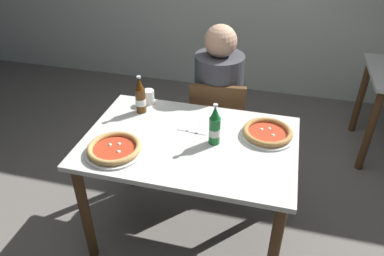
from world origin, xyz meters
TOP-DOWN VIEW (x-y plane):
  - ground_plane at (0.00, 0.00)m, footprint 8.00×8.00m
  - dining_table_main at (0.00, 0.00)m, footprint 1.20×0.80m
  - chair_behind_table at (0.05, 0.61)m, footprint 0.45×0.45m
  - diner_seated at (0.04, 0.66)m, footprint 0.34×0.34m
  - pizza_margherita_near at (-0.37, -0.21)m, footprint 0.32×0.32m
  - pizza_marinara_far at (0.42, 0.15)m, footprint 0.31×0.31m
  - beer_bottle_left at (-0.38, 0.23)m, footprint 0.07×0.07m
  - beer_bottle_center at (0.14, 0.01)m, footprint 0.07×0.07m
  - napkin_with_cutlery at (-0.00, 0.16)m, footprint 0.20×0.20m
  - paper_cup at (-0.37, 0.34)m, footprint 0.07×0.07m

SIDE VIEW (x-z plane):
  - ground_plane at x=0.00m, z-range 0.00..0.00m
  - chair_behind_table at x=0.05m, z-range 0.06..0.91m
  - diner_seated at x=0.04m, z-range -0.02..1.19m
  - dining_table_main at x=0.00m, z-range 0.26..1.01m
  - napkin_with_cutlery at x=0.00m, z-range 0.75..0.76m
  - pizza_margherita_near at x=-0.37m, z-range 0.75..0.79m
  - pizza_marinara_far at x=0.42m, z-range 0.75..0.79m
  - paper_cup at x=-0.37m, z-range 0.75..0.84m
  - beer_bottle_left at x=-0.38m, z-range 0.73..0.98m
  - beer_bottle_center at x=0.14m, z-range 0.73..0.98m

